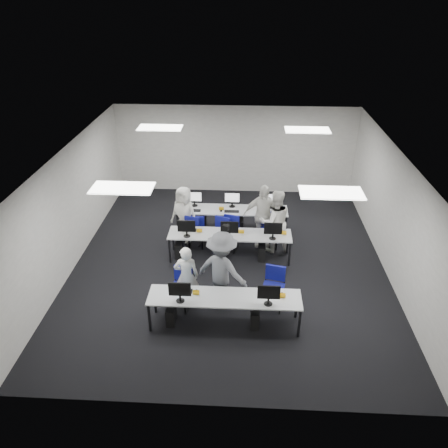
# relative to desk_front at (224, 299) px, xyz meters

# --- Properties ---
(room) EXTENTS (9.00, 9.02, 3.00)m
(room) POSITION_rel_desk_front_xyz_m (0.00, 2.40, 0.82)
(room) COLOR black
(room) RESTS_ON ground
(ceiling_panels) EXTENTS (5.20, 4.60, 0.02)m
(ceiling_panels) POSITION_rel_desk_front_xyz_m (0.00, 2.40, 2.30)
(ceiling_panels) COLOR white
(ceiling_panels) RESTS_ON room
(desk_front) EXTENTS (3.20, 0.70, 0.73)m
(desk_front) POSITION_rel_desk_front_xyz_m (0.00, 0.00, 0.00)
(desk_front) COLOR #BABEBF
(desk_front) RESTS_ON ground
(desk_mid) EXTENTS (3.20, 0.70, 0.73)m
(desk_mid) POSITION_rel_desk_front_xyz_m (0.00, 2.60, 0.00)
(desk_mid) COLOR #BABEBF
(desk_mid) RESTS_ON ground
(desk_back) EXTENTS (3.20, 0.70, 0.73)m
(desk_back) POSITION_rel_desk_front_xyz_m (0.00, 4.00, 0.00)
(desk_back) COLOR #BABEBF
(desk_back) RESTS_ON ground
(equipment_front) EXTENTS (2.51, 0.41, 1.19)m
(equipment_front) POSITION_rel_desk_front_xyz_m (-0.19, -0.02, -0.32)
(equipment_front) COLOR #0C54A4
(equipment_front) RESTS_ON desk_front
(equipment_mid) EXTENTS (2.91, 0.41, 1.19)m
(equipment_mid) POSITION_rel_desk_front_xyz_m (-0.19, 2.58, -0.32)
(equipment_mid) COLOR white
(equipment_mid) RESTS_ON desk_mid
(equipment_back) EXTENTS (2.91, 0.41, 1.19)m
(equipment_back) POSITION_rel_desk_front_xyz_m (0.19, 4.02, -0.32)
(equipment_back) COLOR white
(equipment_back) RESTS_ON desk_back
(chair_0) EXTENTS (0.58, 0.61, 0.94)m
(chair_0) POSITION_rel_desk_front_xyz_m (-1.02, 0.55, -0.38)
(chair_0) COLOR navy
(chair_0) RESTS_ON ground
(chair_1) EXTENTS (0.57, 0.61, 0.96)m
(chair_1) POSITION_rel_desk_front_xyz_m (1.05, 0.67, -0.38)
(chair_1) COLOR navy
(chair_1) RESTS_ON ground
(chair_2) EXTENTS (0.43, 0.47, 0.82)m
(chair_2) POSITION_rel_desk_front_xyz_m (-0.94, 3.18, -0.42)
(chair_2) COLOR navy
(chair_2) RESTS_ON ground
(chair_3) EXTENTS (0.57, 0.60, 0.93)m
(chair_3) POSITION_rel_desk_front_xyz_m (-0.02, 3.08, -0.39)
(chair_3) COLOR navy
(chair_3) RESTS_ON ground
(chair_4) EXTENTS (0.58, 0.62, 0.97)m
(chair_4) POSITION_rel_desk_front_xyz_m (1.00, 3.23, -0.37)
(chair_4) COLOR navy
(chair_4) RESTS_ON ground
(chair_5) EXTENTS (0.55, 0.58, 0.90)m
(chair_5) POSITION_rel_desk_front_xyz_m (-1.01, 3.35, -0.40)
(chair_5) COLOR navy
(chair_5) RESTS_ON ground
(chair_6) EXTENTS (0.59, 0.61, 0.92)m
(chair_6) POSITION_rel_desk_front_xyz_m (-0.16, 3.35, -0.39)
(chair_6) COLOR navy
(chair_6) RESTS_ON ground
(chair_7) EXTENTS (0.48, 0.51, 0.83)m
(chair_7) POSITION_rel_desk_front_xyz_m (1.10, 3.51, -0.42)
(chair_7) COLOR navy
(chair_7) RESTS_ON ground
(handbag) EXTENTS (0.38, 0.28, 0.28)m
(handbag) POSITION_rel_desk_front_xyz_m (-1.18, 2.75, 0.19)
(handbag) COLOR #9A894F
(handbag) RESTS_ON desk_mid
(student_0) EXTENTS (0.57, 0.40, 1.49)m
(student_0) POSITION_rel_desk_front_xyz_m (-0.88, 0.67, 0.07)
(student_0) COLOR silver
(student_0) RESTS_ON ground
(student_1) EXTENTS (0.97, 0.82, 1.77)m
(student_1) POSITION_rel_desk_front_xyz_m (1.19, 3.06, 0.21)
(student_1) COLOR silver
(student_1) RESTS_ON ground
(student_2) EXTENTS (0.94, 0.80, 1.63)m
(student_2) POSITION_rel_desk_front_xyz_m (-1.31, 3.46, 0.13)
(student_2) COLOR silver
(student_2) RESTS_ON ground
(student_3) EXTENTS (1.06, 0.45, 1.81)m
(student_3) POSITION_rel_desk_front_xyz_m (0.86, 3.32, 0.23)
(student_3) COLOR silver
(student_3) RESTS_ON ground
(photographer) EXTENTS (1.37, 1.12, 1.84)m
(photographer) POSITION_rel_desk_front_xyz_m (-0.09, 0.70, 0.24)
(photographer) COLOR slate
(photographer) RESTS_ON ground
(dslr_camera) EXTENTS (0.20, 0.22, 0.10)m
(dslr_camera) POSITION_rel_desk_front_xyz_m (-0.02, 0.86, 1.22)
(dslr_camera) COLOR black
(dslr_camera) RESTS_ON photographer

